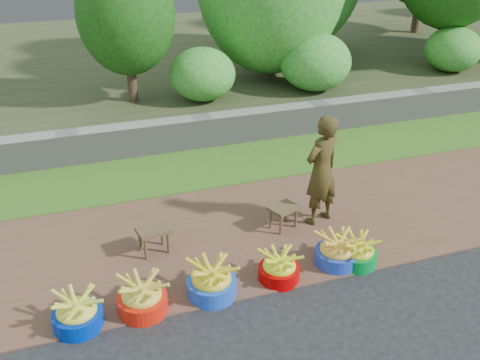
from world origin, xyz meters
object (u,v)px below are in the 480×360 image
object	(u,v)px
basin_b	(142,297)
stool_left	(153,233)
basin_d	(279,268)
vendor_woman	(321,171)
basin_a	(77,313)
basin_f	(357,252)
basin_c	(212,281)
stool_right	(284,211)
basin_e	(337,251)

from	to	relation	value
basin_b	stool_left	world-z (taller)	basin_b
basin_d	vendor_woman	xyz separation A→B (m)	(0.97, 0.98, 0.60)
basin_b	basin_d	size ratio (longest dim) A/B	1.12
basin_a	stool_left	size ratio (longest dim) A/B	1.20
stool_left	vendor_woman	xyz separation A→B (m)	(2.20, 0.03, 0.48)
basin_f	vendor_woman	distance (m)	1.17
basin_b	basin_c	xyz separation A→B (m)	(0.75, 0.02, 0.01)
stool_left	stool_right	xyz separation A→B (m)	(1.69, 0.01, -0.01)
basin_a	vendor_woman	xyz separation A→B (m)	(3.16, 1.04, 0.59)
basin_b	stool_right	distance (m)	2.24
basin_c	basin_e	bearing A→B (deg)	2.63
basin_a	stool_left	bearing A→B (deg)	46.55
basin_f	basin_c	bearing A→B (deg)	-179.99
stool_left	basin_c	bearing A→B (deg)	-65.46
basin_c	stool_left	distance (m)	1.07
stool_right	basin_f	bearing A→B (deg)	-61.77
basin_e	basin_c	bearing A→B (deg)	-177.37
basin_b	stool_right	bearing A→B (deg)	26.57
basin_e	basin_a	bearing A→B (deg)	-177.82
basin_a	basin_b	world-z (taller)	basin_b
basin_a	stool_right	bearing A→B (deg)	21.04
basin_d	stool_right	bearing A→B (deg)	64.79
basin_b	stool_right	xyz separation A→B (m)	(2.00, 1.00, 0.10)
basin_b	stool_left	xyz separation A→B (m)	(0.31, 0.99, 0.11)
basin_c	stool_right	xyz separation A→B (m)	(1.25, 0.98, 0.09)
basin_b	basin_c	bearing A→B (deg)	1.63
basin_d	basin_c	bearing A→B (deg)	-178.96
stool_left	basin_d	bearing A→B (deg)	-37.78
basin_c	vendor_woman	distance (m)	2.10
stool_left	stool_right	distance (m)	1.69
basin_a	basin_e	distance (m)	2.96
basin_f	stool_right	xyz separation A→B (m)	(-0.52, 0.98, 0.11)
basin_a	stool_right	size ratio (longest dim) A/B	1.16
basin_a	stool_left	world-z (taller)	basin_a
basin_b	basin_e	xyz separation A→B (m)	(2.30, 0.09, 0.00)
basin_f	stool_left	distance (m)	2.42
basin_e	basin_f	bearing A→B (deg)	-17.90
basin_b	vendor_woman	xyz separation A→B (m)	(2.51, 1.02, 0.59)
vendor_woman	basin_d	bearing A→B (deg)	25.09
basin_d	basin_f	bearing A→B (deg)	-0.82
basin_a	basin_b	distance (m)	0.65
basin_b	basin_d	distance (m)	1.54
basin_c	basin_d	xyz separation A→B (m)	(0.79, 0.01, -0.02)
basin_f	stool_right	world-z (taller)	basin_f
basin_a	stool_right	world-z (taller)	basin_a
basin_e	vendor_woman	xyz separation A→B (m)	(0.21, 0.93, 0.59)
basin_e	stool_left	world-z (taller)	basin_e
basin_d	stool_left	world-z (taller)	same
basin_b	vendor_woman	size ratio (longest dim) A/B	0.35
basin_a	basin_f	world-z (taller)	basin_a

